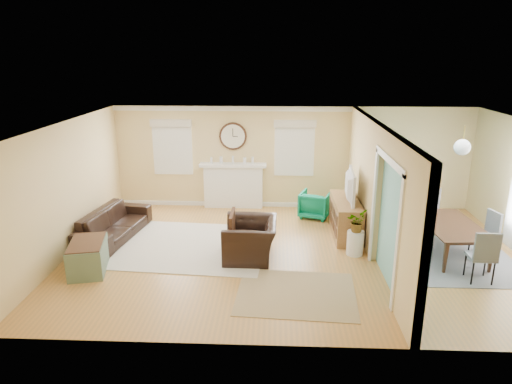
% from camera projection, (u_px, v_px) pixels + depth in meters
% --- Properties ---
extents(floor, '(9.00, 9.00, 0.00)m').
position_uv_depth(floor, '(295.00, 254.00, 9.12)').
color(floor, '#AA793E').
rests_on(floor, ground).
extents(wall_back, '(9.00, 0.02, 2.60)m').
position_uv_depth(wall_back, '(292.00, 158.00, 11.61)').
color(wall_back, '#E6CB7F').
rests_on(wall_back, ground).
extents(wall_front, '(9.00, 0.02, 2.60)m').
position_uv_depth(wall_front, '(307.00, 260.00, 5.87)').
color(wall_front, '#E6CB7F').
rests_on(wall_front, ground).
extents(wall_left, '(0.02, 6.00, 2.60)m').
position_uv_depth(wall_left, '(67.00, 189.00, 8.93)').
color(wall_left, '#E6CB7F').
rests_on(wall_left, ground).
extents(ceiling, '(9.00, 6.00, 0.02)m').
position_uv_depth(ceiling, '(299.00, 124.00, 8.36)').
color(ceiling, white).
rests_on(ceiling, wall_back).
extents(partition, '(0.17, 6.00, 2.60)m').
position_uv_depth(partition, '(374.00, 186.00, 8.93)').
color(partition, '#E6CB7F').
rests_on(partition, ground).
extents(fireplace, '(1.70, 0.30, 1.17)m').
position_uv_depth(fireplace, '(233.00, 185.00, 11.76)').
color(fireplace, white).
rests_on(fireplace, ground).
extents(wall_clock, '(0.70, 0.07, 0.70)m').
position_uv_depth(wall_clock, '(233.00, 136.00, 11.48)').
color(wall_clock, '#40251A').
rests_on(wall_clock, wall_back).
extents(window_left, '(1.05, 0.13, 1.42)m').
position_uv_depth(window_left, '(172.00, 143.00, 11.59)').
color(window_left, white).
rests_on(window_left, wall_back).
extents(window_right, '(1.05, 0.13, 1.42)m').
position_uv_depth(window_right, '(294.00, 144.00, 11.45)').
color(window_right, white).
rests_on(window_right, wall_back).
extents(pendant, '(0.30, 0.30, 0.55)m').
position_uv_depth(pendant, '(462.00, 147.00, 8.35)').
color(pendant, gold).
rests_on(pendant, ceiling).
extents(rug_cream, '(3.14, 2.78, 0.02)m').
position_uv_depth(rug_cream, '(194.00, 246.00, 9.50)').
color(rug_cream, beige).
rests_on(rug_cream, floor).
extents(rug_jute, '(2.07, 1.73, 0.01)m').
position_uv_depth(rug_jute, '(296.00, 293.00, 7.62)').
color(rug_jute, tan).
rests_on(rug_jute, floor).
extents(rug_grey, '(2.27, 2.83, 0.01)m').
position_uv_depth(rug_grey, '(449.00, 254.00, 9.13)').
color(rug_grey, slate).
rests_on(rug_grey, floor).
extents(sofa, '(1.13, 2.24, 0.63)m').
position_uv_depth(sofa, '(114.00, 224.00, 9.88)').
color(sofa, black).
rests_on(sofa, floor).
extents(eames_chair, '(1.02, 1.16, 0.75)m').
position_uv_depth(eames_chair, '(250.00, 239.00, 8.89)').
color(eames_chair, black).
rests_on(eames_chair, floor).
extents(green_chair, '(0.88, 0.89, 0.64)m').
position_uv_depth(green_chair, '(315.00, 204.00, 11.11)').
color(green_chair, '#00815C').
rests_on(green_chair, floor).
extents(trunk, '(0.81, 1.10, 0.57)m').
position_uv_depth(trunk, '(88.00, 256.00, 8.36)').
color(trunk, '#5E785D').
rests_on(trunk, floor).
extents(credenza, '(0.54, 1.60, 0.80)m').
position_uv_depth(credenza, '(345.00, 217.00, 10.00)').
color(credenza, '#A07948').
rests_on(credenza, floor).
extents(tv, '(0.24, 1.16, 0.66)m').
position_uv_depth(tv, '(346.00, 185.00, 9.79)').
color(tv, black).
rests_on(tv, credenza).
extents(garden_stool, '(0.33, 0.33, 0.49)m').
position_uv_depth(garden_stool, '(355.00, 243.00, 9.04)').
color(garden_stool, white).
rests_on(garden_stool, floor).
extents(potted_plant, '(0.49, 0.51, 0.44)m').
position_uv_depth(potted_plant, '(357.00, 221.00, 8.91)').
color(potted_plant, '#337F33').
rests_on(potted_plant, garden_stool).
extents(dining_table, '(1.13, 1.88, 0.64)m').
position_uv_depth(dining_table, '(451.00, 239.00, 9.04)').
color(dining_table, '#40251A').
rests_on(dining_table, floor).
extents(dining_chair_n, '(0.54, 0.54, 1.01)m').
position_uv_depth(dining_chair_n, '(435.00, 209.00, 9.93)').
color(dining_chair_n, slate).
rests_on(dining_chair_n, floor).
extents(dining_chair_s, '(0.44, 0.44, 0.97)m').
position_uv_depth(dining_chair_s, '(482.00, 251.00, 7.90)').
color(dining_chair_s, slate).
rests_on(dining_chair_s, floor).
extents(dining_chair_w, '(0.57, 0.57, 1.04)m').
position_uv_depth(dining_chair_w, '(415.00, 224.00, 9.03)').
color(dining_chair_w, white).
rests_on(dining_chair_w, floor).
extents(dining_chair_e, '(0.49, 0.49, 0.92)m').
position_uv_depth(dining_chair_e, '(485.00, 230.00, 8.91)').
color(dining_chair_e, slate).
rests_on(dining_chair_e, floor).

